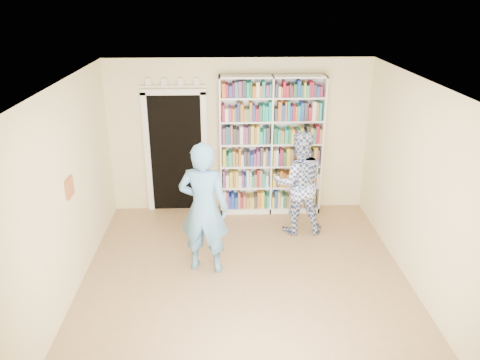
# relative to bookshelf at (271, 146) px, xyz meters

# --- Properties ---
(floor) EXTENTS (5.00, 5.00, 0.00)m
(floor) POSITION_rel_bookshelf_xyz_m (-0.55, -2.34, -1.23)
(floor) COLOR #9D704C
(floor) RESTS_ON ground
(ceiling) EXTENTS (5.00, 5.00, 0.00)m
(ceiling) POSITION_rel_bookshelf_xyz_m (-0.55, -2.34, 1.47)
(ceiling) COLOR white
(ceiling) RESTS_ON wall_back
(wall_back) EXTENTS (4.50, 0.00, 4.50)m
(wall_back) POSITION_rel_bookshelf_xyz_m (-0.55, 0.16, 0.12)
(wall_back) COLOR beige
(wall_back) RESTS_ON floor
(wall_left) EXTENTS (0.00, 5.00, 5.00)m
(wall_left) POSITION_rel_bookshelf_xyz_m (-2.80, -2.34, 0.12)
(wall_left) COLOR beige
(wall_left) RESTS_ON floor
(wall_right) EXTENTS (0.00, 5.00, 5.00)m
(wall_right) POSITION_rel_bookshelf_xyz_m (1.70, -2.34, 0.12)
(wall_right) COLOR beige
(wall_right) RESTS_ON floor
(bookshelf) EXTENTS (1.77, 0.33, 2.43)m
(bookshelf) POSITION_rel_bookshelf_xyz_m (0.00, 0.00, 0.00)
(bookshelf) COLOR white
(bookshelf) RESTS_ON floor
(doorway) EXTENTS (1.10, 0.08, 2.43)m
(doorway) POSITION_rel_bookshelf_xyz_m (-1.65, 0.13, -0.05)
(doorway) COLOR black
(doorway) RESTS_ON floor
(wall_art) EXTENTS (0.03, 0.25, 0.25)m
(wall_art) POSITION_rel_bookshelf_xyz_m (-2.78, -2.14, 0.17)
(wall_art) COLOR brown
(wall_art) RESTS_ON wall_left
(man_blue) EXTENTS (0.78, 0.59, 1.90)m
(man_blue) POSITION_rel_bookshelf_xyz_m (-1.10, -1.89, -0.28)
(man_blue) COLOR #5289B7
(man_blue) RESTS_ON floor
(man_plaid) EXTENTS (0.83, 0.65, 1.71)m
(man_plaid) POSITION_rel_bookshelf_xyz_m (0.37, -0.80, -0.37)
(man_plaid) COLOR navy
(man_plaid) RESTS_ON floor
(paper_sheet) EXTENTS (0.20, 0.11, 0.32)m
(paper_sheet) POSITION_rel_bookshelf_xyz_m (0.45, -0.99, -0.16)
(paper_sheet) COLOR white
(paper_sheet) RESTS_ON man_plaid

